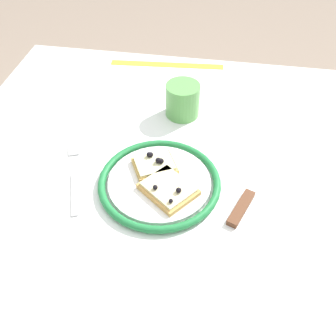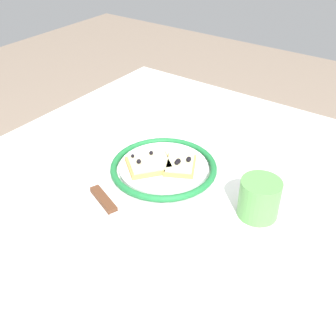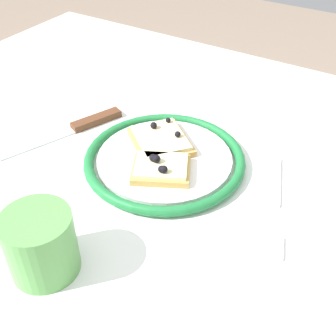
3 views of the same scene
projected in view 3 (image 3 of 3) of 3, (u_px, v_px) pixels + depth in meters
name	position (u px, v px, depth m)	size (l,w,h in m)	color
dining_table	(126.00, 202.00, 0.71)	(1.05, 0.93, 0.71)	white
plate	(165.00, 159.00, 0.65)	(0.24, 0.24, 0.02)	white
pizza_slice_near	(161.00, 140.00, 0.67)	(0.13, 0.12, 0.03)	tan
pizza_slice_far	(161.00, 167.00, 0.62)	(0.10, 0.10, 0.03)	tan
knife	(79.00, 127.00, 0.73)	(0.11, 0.23, 0.01)	silver
fork	(276.00, 203.00, 0.59)	(0.08, 0.19, 0.00)	#BBBBBB
cup	(41.00, 244.00, 0.48)	(0.08, 0.08, 0.08)	#599E4C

